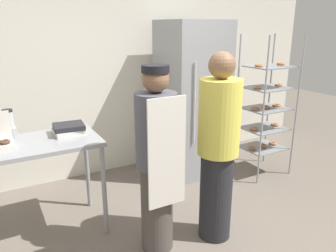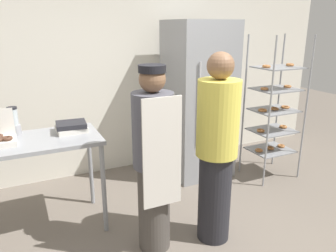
% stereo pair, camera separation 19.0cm
% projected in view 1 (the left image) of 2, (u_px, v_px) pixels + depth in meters
% --- Properties ---
extents(back_wall, '(6.40, 0.12, 3.06)m').
position_uv_depth(back_wall, '(112.00, 55.00, 4.17)').
color(back_wall, silver).
rests_on(back_wall, ground_plane).
extents(refrigerator, '(0.75, 0.75, 1.96)m').
position_uv_depth(refrigerator, '(192.00, 100.00, 4.19)').
color(refrigerator, gray).
rests_on(refrigerator, ground_plane).
extents(baking_rack, '(0.60, 0.49, 1.80)m').
position_uv_depth(baking_rack, '(266.00, 109.00, 4.18)').
color(baking_rack, '#93969B').
rests_on(baking_rack, ground_plane).
extents(prep_counter, '(1.21, 0.64, 0.92)m').
position_uv_depth(prep_counter, '(29.00, 155.00, 2.87)').
color(prep_counter, gray).
rests_on(prep_counter, ground_plane).
extents(blender_pitcher, '(0.11, 0.11, 0.27)m').
position_uv_depth(blender_pitcher, '(9.00, 126.00, 2.93)').
color(blender_pitcher, '#99999E').
rests_on(blender_pitcher, prep_counter).
extents(binder_stack, '(0.29, 0.26, 0.09)m').
position_uv_depth(binder_stack, '(69.00, 129.00, 3.07)').
color(binder_stack, silver).
rests_on(binder_stack, prep_counter).
extents(person_baker, '(0.34, 0.36, 1.61)m').
position_uv_depth(person_baker, '(157.00, 160.00, 2.70)').
color(person_baker, '#47423D').
rests_on(person_baker, ground_plane).
extents(person_customer, '(0.36, 0.36, 1.70)m').
position_uv_depth(person_customer, '(218.00, 149.00, 2.85)').
color(person_customer, '#232328').
rests_on(person_customer, ground_plane).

